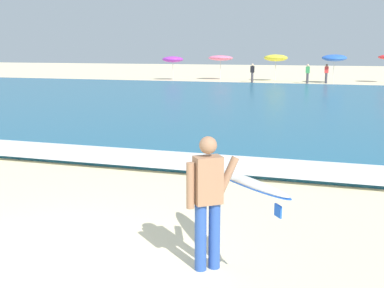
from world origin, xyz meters
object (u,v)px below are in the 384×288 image
object	(u,v)px
beach_umbrella_0	(173,59)
beach_umbrella_2	(276,58)
beachgoer_near_row_right	(252,72)
beachgoer_near_row_left	(326,73)
beach_umbrella_3	(334,58)
beachgoer_near_row_mid	(308,73)
surfer_with_board	(223,191)
beach_umbrella_1	(221,58)

from	to	relation	value
beach_umbrella_0	beach_umbrella_2	world-z (taller)	beach_umbrella_2
beachgoer_near_row_right	beachgoer_near_row_left	bearing A→B (deg)	8.81
beach_umbrella_2	beachgoer_near_row_right	world-z (taller)	beach_umbrella_2
beach_umbrella_3	beachgoer_near_row_left	size ratio (longest dim) A/B	1.52
beach_umbrella_2	beachgoer_near_row_left	size ratio (longest dim) A/B	1.49
beachgoer_near_row_mid	beachgoer_near_row_right	xyz separation A→B (m)	(-4.51, -0.21, 0.00)
beach_umbrella_0	beachgoer_near_row_mid	distance (m)	12.10
surfer_with_board	beach_umbrella_2	size ratio (longest dim) A/B	0.85
surfer_with_board	beach_umbrella_1	bearing A→B (deg)	104.32
beachgoer_near_row_left	beach_umbrella_2	bearing A→B (deg)	160.53
beach_umbrella_3	beach_umbrella_0	bearing A→B (deg)	-179.95
beach_umbrella_0	beach_umbrella_3	world-z (taller)	beach_umbrella_3
beach_umbrella_0	beach_umbrella_1	bearing A→B (deg)	24.23
beach_umbrella_2	surfer_with_board	bearing A→B (deg)	-83.11
beach_umbrella_2	beachgoer_near_row_left	xyz separation A→B (m)	(4.38, -1.55, -1.17)
beach_umbrella_3	beachgoer_near_row_right	distance (m)	6.74
surfer_with_board	beachgoer_near_row_right	distance (m)	34.96
beach_umbrella_2	beachgoer_near_row_mid	xyz separation A→B (m)	(2.93, -2.26, -1.17)
beach_umbrella_1	beachgoer_near_row_mid	xyz separation A→B (m)	(8.03, -2.76, -1.12)
beach_umbrella_3	beachgoer_near_row_right	xyz separation A→B (m)	(-6.52, -1.19, -1.22)
beach_umbrella_3	beachgoer_near_row_left	distance (m)	1.37
beach_umbrella_2	beach_umbrella_3	bearing A→B (deg)	-14.55
surfer_with_board	beach_umbrella_2	distance (m)	37.19
beach_umbrella_2	beachgoer_near_row_left	bearing A→B (deg)	-19.47
beach_umbrella_0	beach_umbrella_2	bearing A→B (deg)	8.11
beach_umbrella_1	beach_umbrella_3	world-z (taller)	beach_umbrella_3
surfer_with_board	beach_umbrella_1	distance (m)	38.63
beach_umbrella_1	beach_umbrella_3	bearing A→B (deg)	-10.09
beach_umbrella_3	surfer_with_board	bearing A→B (deg)	-90.78
beach_umbrella_1	beach_umbrella_2	world-z (taller)	beach_umbrella_2
beach_umbrella_1	beach_umbrella_3	size ratio (longest dim) A/B	0.94
surfer_with_board	beachgoer_near_row_mid	world-z (taller)	surfer_with_board
beach_umbrella_0	beach_umbrella_1	size ratio (longest dim) A/B	0.95
beach_umbrella_0	beach_umbrella_2	size ratio (longest dim) A/B	0.91
surfer_with_board	beach_umbrella_2	bearing A→B (deg)	96.89
beach_umbrella_1	beach_umbrella_2	xyz separation A→B (m)	(5.09, -0.50, 0.04)
beachgoer_near_row_mid	beachgoer_near_row_left	bearing A→B (deg)	26.18
beachgoer_near_row_mid	beach_umbrella_1	bearing A→B (deg)	160.99
surfer_with_board	beachgoer_near_row_left	world-z (taller)	surfer_with_board
surfer_with_board	beach_umbrella_3	distance (m)	35.65
beachgoer_near_row_left	beachgoer_near_row_right	size ratio (longest dim) A/B	1.00
surfer_with_board	beachgoer_near_row_mid	bearing A→B (deg)	92.52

